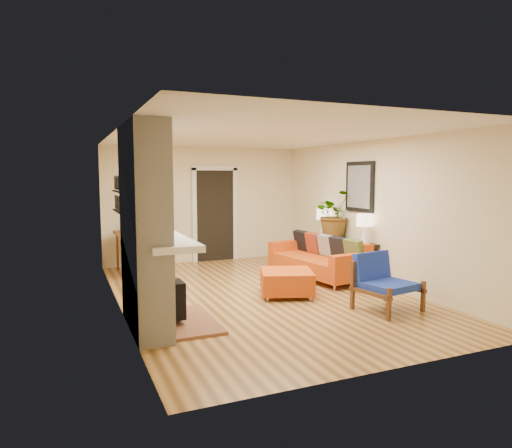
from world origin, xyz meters
The scene contains 10 objects.
room_shell centered at (0.60, 2.63, 1.24)m, with size 6.50×6.50×6.50m.
fireplace centered at (-2.00, -1.00, 1.24)m, with size 1.09×1.68×2.60m.
sofa centered at (1.57, 0.73, 0.36)m, with size 1.19×2.20×0.82m.
ottoman centered at (0.35, -0.26, 0.24)m, with size 1.05×1.05×0.41m.
blue_chair centered at (1.31, -1.47, 0.44)m, with size 0.91×0.90×0.82m.
dining_table centered at (-1.57, 2.48, 0.66)m, with size 0.81×1.88×1.01m.
console_table centered at (2.07, 0.70, 0.58)m, with size 0.34×1.85×0.72m.
lamp_near centered at (2.07, 0.01, 1.06)m, with size 0.30×0.30×0.54m.
lamp_far centered at (2.07, 1.43, 1.06)m, with size 0.30×0.30×0.54m.
houseplant centered at (2.06, 0.98, 1.20)m, with size 0.85×0.74×0.95m, color #1E5919.
Camera 1 is at (-2.97, -6.80, 1.95)m, focal length 32.00 mm.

